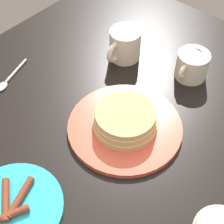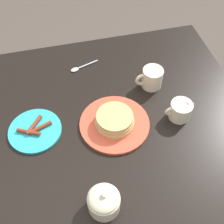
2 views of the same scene
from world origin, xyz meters
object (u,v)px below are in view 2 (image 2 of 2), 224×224
object	(u,v)px
pancake_plate	(115,122)
side_plate_bacon	(35,130)
coffee_mug	(151,78)
sugar_bowl	(104,201)
spoon	(80,68)
creamer_pitcher	(181,110)

from	to	relation	value
pancake_plate	side_plate_bacon	size ratio (longest dim) A/B	1.34
coffee_mug	sugar_bowl	distance (m)	0.53
sugar_bowl	pancake_plate	bearing A→B (deg)	-109.91
spoon	coffee_mug	bearing A→B (deg)	147.80
pancake_plate	sugar_bowl	distance (m)	0.31
side_plate_bacon	sugar_bowl	size ratio (longest dim) A/B	1.97
coffee_mug	sugar_bowl	bearing A→B (deg)	56.34
pancake_plate	coffee_mug	size ratio (longest dim) A/B	2.30
pancake_plate	side_plate_bacon	xyz separation A→B (m)	(0.29, -0.04, -0.01)
side_plate_bacon	coffee_mug	size ratio (longest dim) A/B	1.71
pancake_plate	spoon	bearing A→B (deg)	-77.21
creamer_pitcher	spoon	bearing A→B (deg)	-47.06
coffee_mug	creamer_pitcher	bearing A→B (deg)	107.10
coffee_mug	spoon	xyz separation A→B (m)	(0.27, -0.17, -0.04)
coffee_mug	sugar_bowl	size ratio (longest dim) A/B	1.15
side_plate_bacon	coffee_mug	distance (m)	0.50
creamer_pitcher	pancake_plate	bearing A→B (deg)	-4.37
spoon	sugar_bowl	bearing A→B (deg)	87.22
sugar_bowl	spoon	world-z (taller)	sugar_bowl
side_plate_bacon	spoon	world-z (taller)	side_plate_bacon
coffee_mug	spoon	bearing A→B (deg)	-32.20
creamer_pitcher	coffee_mug	bearing A→B (deg)	-72.90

